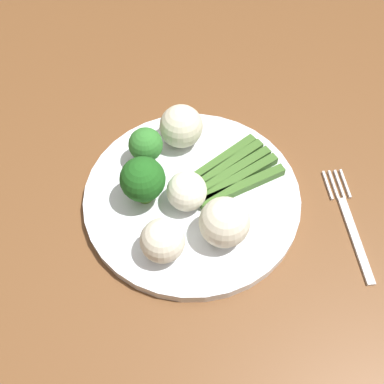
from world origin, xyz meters
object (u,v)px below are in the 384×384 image
plate (192,197)px  broccoli_back (143,180)px  fork (349,221)px  cauliflower_mid (163,241)px  cauliflower_near_center (187,191)px  asparagus_bundle (232,173)px  broccoli_right (146,145)px  dining_table (209,209)px  cauliflower_near_fork (181,126)px  cauliflower_front (223,222)px

plate → broccoli_back: broccoli_back is taller
plate → fork: plate is taller
cauliflower_mid → cauliflower_near_center: bearing=62.3°
asparagus_bundle → broccoli_right: broccoli_right is taller
dining_table → cauliflower_near_fork: bearing=127.5°
cauliflower_near_center → plate: bearing=55.7°
asparagus_bundle → cauliflower_front: 0.09m
dining_table → broccoli_back: size_ratio=20.44×
asparagus_bundle → cauliflower_mid: 0.14m
broccoli_back → cauliflower_mid: 0.08m
dining_table → asparagus_bundle: 0.12m
cauliflower_near_center → cauliflower_near_fork: cauliflower_near_fork is taller
dining_table → fork: (0.16, -0.10, 0.10)m
broccoli_back → cauliflower_front: bearing=-35.5°
cauliflower_mid → fork: (0.24, 0.02, -0.04)m
plate → fork: bearing=-15.5°
broccoli_back → cauliflower_front: 0.11m
asparagus_bundle → cauliflower_near_fork: cauliflower_near_fork is taller
plate → broccoli_back: size_ratio=4.06×
broccoli_right → broccoli_back: bearing=-95.9°
broccoli_right → fork: bearing=-24.9°
broccoli_back → cauliflower_near_fork: broccoli_back is taller
broccoli_back → fork: (0.25, -0.06, -0.05)m
plate → asparagus_bundle: asparagus_bundle is taller
cauliflower_mid → cauliflower_front: size_ratio=0.87×
cauliflower_near_center → cauliflower_near_fork: bearing=88.4°
dining_table → cauliflower_mid: 0.20m
cauliflower_front → fork: size_ratio=0.36×
cauliflower_mid → broccoli_right: bearing=94.8°
dining_table → cauliflower_near_center: cauliflower_near_center is taller
dining_table → cauliflower_near_center: 0.15m
cauliflower_mid → fork: bearing=5.4°
dining_table → cauliflower_front: 0.18m
asparagus_bundle → fork: 0.16m
cauliflower_near_center → broccoli_right: bearing=122.3°
dining_table → asparagus_bundle: size_ratio=10.25×
cauliflower_mid → fork: 0.24m
broccoli_right → cauliflower_mid: bearing=-85.2°
broccoli_back → cauliflower_near_fork: 0.10m
cauliflower_front → dining_table: bearing=89.3°
plate → cauliflower_near_fork: size_ratio=4.76×
cauliflower_near_fork → fork: cauliflower_near_fork is taller
cauliflower_near_center → cauliflower_mid: size_ratio=0.95×
plate → broccoli_right: 0.09m
asparagus_bundle → broccoli_right: (-0.11, 0.04, 0.03)m
dining_table → plate: plate is taller
cauliflower_near_center → fork: size_ratio=0.30×
plate → fork: size_ratio=1.68×
fork → broccoli_right: bearing=64.5°
broccoli_right → fork: 0.28m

